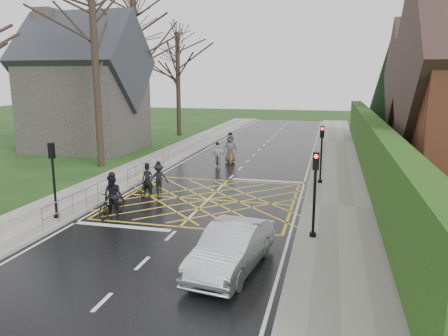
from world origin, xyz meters
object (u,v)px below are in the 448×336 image
at_px(cyclist_back, 112,200).
at_px(car, 232,248).
at_px(cyclist_front, 217,158).
at_px(cyclist_mid, 159,181).
at_px(cyclist_rear, 147,185).
at_px(cyclist_lead, 230,152).

distance_m(cyclist_back, car, 7.17).
distance_m(cyclist_back, cyclist_front, 10.86).
height_order(cyclist_mid, cyclist_front, cyclist_front).
height_order(cyclist_rear, cyclist_lead, cyclist_lead).
bearing_deg(cyclist_front, cyclist_mid, -116.60).
bearing_deg(cyclist_rear, cyclist_back, -95.71).
distance_m(cyclist_front, car, 15.24).
bearing_deg(cyclist_mid, cyclist_rear, -147.49).
relative_size(cyclist_rear, cyclist_lead, 0.75).
height_order(cyclist_rear, cyclist_mid, cyclist_rear).
height_order(cyclist_mid, car, cyclist_mid).
bearing_deg(cyclist_lead, cyclist_front, -120.65).
xyz_separation_m(cyclist_rear, cyclist_mid, (0.39, 0.54, 0.07)).
distance_m(cyclist_rear, cyclist_mid, 0.67).
bearing_deg(cyclist_rear, cyclist_front, 71.98).
height_order(cyclist_front, cyclist_lead, cyclist_lead).
bearing_deg(car, cyclist_mid, 133.25).
relative_size(cyclist_back, car, 0.45).
distance_m(cyclist_front, cyclist_lead, 1.93).
height_order(cyclist_mid, cyclist_lead, cyclist_lead).
xyz_separation_m(cyclist_back, cyclist_mid, (0.43, 3.98, -0.12)).
xyz_separation_m(cyclist_front, cyclist_lead, (0.40, 1.88, 0.11)).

